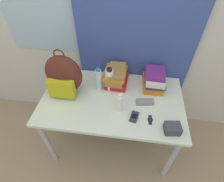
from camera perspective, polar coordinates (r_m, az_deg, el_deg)
ground_plane at (r=2.00m, az=-1.57°, el=-24.65°), size 12.00×12.00×0.00m
wall_back at (r=1.62m, az=2.17°, el=22.65°), size 6.00×0.06×2.50m
curtain_blue at (r=1.56m, az=8.28°, el=21.35°), size 1.07×0.04×2.50m
desk at (r=1.62m, az=-0.00°, el=-4.63°), size 1.26×0.73×0.72m
backpack at (r=1.56m, az=-15.52°, el=4.87°), size 0.32×0.22×0.44m
book_stack_left at (r=1.66m, az=1.41°, el=4.82°), size 0.23×0.29×0.17m
book_stack_center at (r=1.66m, az=13.62°, el=3.70°), size 0.20×0.29×0.18m
water_bottle at (r=1.58m, az=-4.39°, el=3.75°), size 0.06×0.06×0.23m
sports_bottle at (r=1.58m, az=-0.82°, el=3.84°), size 0.08×0.08×0.23m
sunscreen_bottle at (r=1.42m, az=2.55°, el=-3.89°), size 0.06×0.06×0.18m
cell_phone at (r=1.44m, az=7.26°, el=-8.33°), size 0.08×0.12×0.02m
sunglasses_case at (r=1.54m, az=10.68°, el=-3.50°), size 0.16×0.08×0.04m
camera_pouch at (r=1.41m, az=19.13°, el=-11.48°), size 0.13×0.11×0.07m
wristwatch at (r=1.44m, az=12.35°, el=-9.13°), size 0.04×0.09×0.01m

